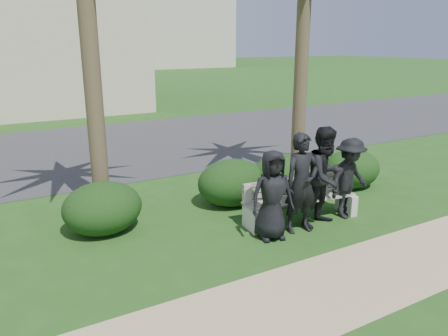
{
  "coord_description": "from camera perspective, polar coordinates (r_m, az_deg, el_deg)",
  "views": [
    {
      "loc": [
        -4.55,
        -5.59,
        3.19
      ],
      "look_at": [
        -0.75,
        1.0,
        1.0
      ],
      "focal_mm": 35.0,
      "sensor_mm": 36.0,
      "label": 1
    }
  ],
  "objects": [
    {
      "name": "hedge_d",
      "position": [
        9.24,
        7.61,
        -1.11
      ],
      "size": [
        1.49,
        1.23,
        0.97
      ],
      "primitive_type": "ellipsoid",
      "color": "black",
      "rests_on": "ground"
    },
    {
      "name": "hedge_a",
      "position": [
        7.86,
        -15.6,
        -5.15
      ],
      "size": [
        1.32,
        1.09,
        0.86
      ],
      "primitive_type": "ellipsoid",
      "color": "black",
      "rests_on": "ground"
    },
    {
      "name": "ground",
      "position": [
        7.89,
        8.49,
        -8.01
      ],
      "size": [
        160.0,
        160.0,
        0.0
      ],
      "primitive_type": "plane",
      "color": "#1F4B15",
      "rests_on": "ground"
    },
    {
      "name": "asphalt_street",
      "position": [
        14.69,
        -11.17,
        3.19
      ],
      "size": [
        160.0,
        8.0,
        0.01
      ],
      "primitive_type": "cube",
      "color": "#2D2D30",
      "rests_on": "ground"
    },
    {
      "name": "man_b",
      "position": [
        7.58,
        10.1,
        -1.99
      ],
      "size": [
        0.69,
        0.5,
        1.75
      ],
      "primitive_type": "imported",
      "rotation": [
        0.0,
        0.0,
        -0.13
      ],
      "color": "black",
      "rests_on": "ground"
    },
    {
      "name": "hedge_b",
      "position": [
        7.93,
        -15.59,
        -4.8
      ],
      "size": [
        1.38,
        1.14,
        0.9
      ],
      "primitive_type": "ellipsoid",
      "color": "black",
      "rests_on": "ground"
    },
    {
      "name": "man_d",
      "position": [
        8.45,
        16.05,
        -1.3
      ],
      "size": [
        1.06,
        0.71,
        1.53
      ],
      "primitive_type": "imported",
      "rotation": [
        0.0,
        0.0,
        0.15
      ],
      "color": "black",
      "rests_on": "ground"
    },
    {
      "name": "hedge_c",
      "position": [
        8.89,
        1.09,
        -1.73
      ],
      "size": [
        1.47,
        1.21,
        0.96
      ],
      "primitive_type": "ellipsoid",
      "color": "black",
      "rests_on": "ground"
    },
    {
      "name": "park_bench",
      "position": [
        8.22,
        9.94,
        -4.46
      ],
      "size": [
        2.25,
        0.77,
        0.77
      ],
      "rotation": [
        0.0,
        0.0,
        -0.12
      ],
      "color": "gray",
      "rests_on": "ground"
    },
    {
      "name": "stucco_bldg_right",
      "position": [
        23.86,
        -22.3,
        16.05
      ],
      "size": [
        8.4,
        8.4,
        7.3
      ],
      "color": "beige",
      "rests_on": "ground"
    },
    {
      "name": "hedge_f",
      "position": [
        10.37,
        16.3,
        0.04
      ],
      "size": [
        1.37,
        1.13,
        0.89
      ],
      "primitive_type": "ellipsoid",
      "color": "black",
      "rests_on": "ground"
    },
    {
      "name": "man_c",
      "position": [
        7.95,
        13.08,
        -1.11
      ],
      "size": [
        1.0,
        0.85,
        1.81
      ],
      "primitive_type": "imported",
      "rotation": [
        0.0,
        0.0,
        0.21
      ],
      "color": "black",
      "rests_on": "ground"
    },
    {
      "name": "footpath",
      "position": [
        6.73,
        18.24,
        -13.14
      ],
      "size": [
        30.0,
        1.6,
        0.01
      ],
      "primitive_type": "cube",
      "color": "tan",
      "rests_on": "ground"
    },
    {
      "name": "man_a",
      "position": [
        7.28,
        6.3,
        -3.54
      ],
      "size": [
        0.83,
        0.64,
        1.53
      ],
      "primitive_type": "imported",
      "rotation": [
        0.0,
        0.0,
        -0.22
      ],
      "color": "black",
      "rests_on": "ground"
    }
  ]
}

